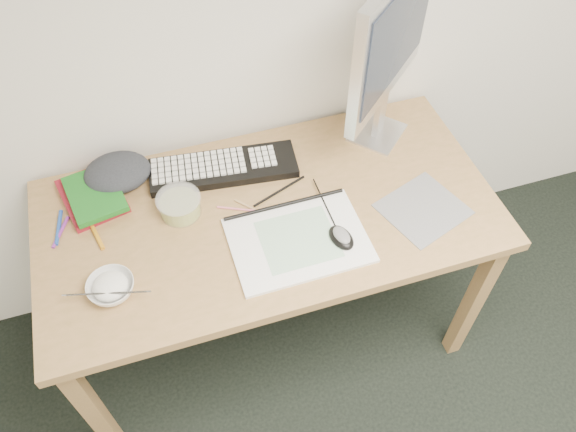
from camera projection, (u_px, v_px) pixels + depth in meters
name	position (u px, v px, depth m)	size (l,w,h in m)	color
desk	(269.00, 227.00, 1.78)	(1.40, 0.70, 0.75)	#AE7E4F
mousepad	(423.00, 209.00, 1.72)	(0.23, 0.21, 0.00)	slate
sketchpad	(298.00, 240.00, 1.64)	(0.39, 0.28, 0.01)	white
keyboard	(224.00, 168.00, 1.81)	(0.47, 0.15, 0.03)	black
monitor	(392.00, 41.00, 1.64)	(0.40, 0.36, 0.59)	silver
mouse	(342.00, 235.00, 1.62)	(0.06, 0.10, 0.03)	black
rice_bowl	(111.00, 288.00, 1.52)	(0.13, 0.13, 0.04)	white
chopsticks	(107.00, 293.00, 1.48)	(0.02, 0.02, 0.22)	#B4B3B6
fruit_tub	(180.00, 205.00, 1.69)	(0.14, 0.14, 0.07)	#D9CF4C
book_red	(92.00, 196.00, 1.74)	(0.17, 0.22, 0.02)	maroon
book_green	(95.00, 194.00, 1.71)	(0.15, 0.21, 0.02)	#19651B
cloth_lump	(117.00, 173.00, 1.76)	(0.17, 0.15, 0.07)	#292C31
pencil_pink	(243.00, 210.00, 1.71)	(0.01, 0.01, 0.16)	pink
pencil_tan	(259.00, 212.00, 1.71)	(0.01, 0.01, 0.18)	tan
pencil_black	(279.00, 191.00, 1.76)	(0.01, 0.01, 0.20)	black
marker_blue	(59.00, 228.00, 1.67)	(0.01, 0.01, 0.13)	#1D46A1
marker_orange	(95.00, 233.00, 1.65)	(0.01, 0.01, 0.14)	orange
marker_purple	(61.00, 232.00, 1.66)	(0.01, 0.01, 0.11)	#7C2895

